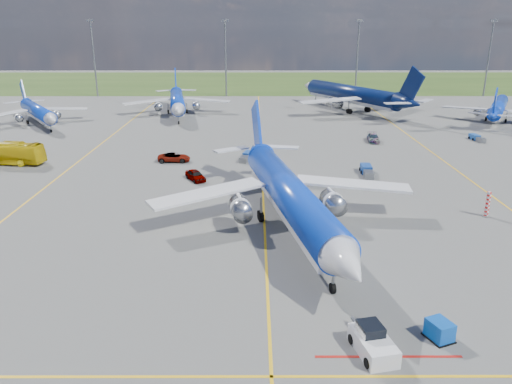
{
  "coord_description": "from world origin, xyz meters",
  "views": [
    {
      "loc": [
        -1.03,
        -46.39,
        21.4
      ],
      "look_at": [
        -0.95,
        5.07,
        4.0
      ],
      "focal_mm": 35.0,
      "sensor_mm": 36.0,
      "label": 1
    }
  ],
  "objects_px": {
    "warning_post": "(487,204)",
    "main_airliner": "(289,228)",
    "pushback_tug": "(373,342)",
    "bg_jet_nw": "(39,124)",
    "bg_jet_n": "(350,111)",
    "service_car_a": "(195,175)",
    "uld_container": "(440,330)",
    "service_car_c": "(373,138)",
    "baggage_tug_e": "(477,138)",
    "bg_jet_nnw": "(178,115)",
    "baggage_tug_w": "(367,171)",
    "bg_jet_ne": "(496,120)",
    "baggage_tug_c": "(247,156)",
    "service_car_b": "(174,157)",
    "apron_bus": "(4,153)"
  },
  "relations": [
    {
      "from": "warning_post",
      "to": "service_car_c",
      "type": "height_order",
      "value": "warning_post"
    },
    {
      "from": "main_airliner",
      "to": "service_car_a",
      "type": "xyz_separation_m",
      "value": [
        -12.34,
        17.84,
        0.74
      ]
    },
    {
      "from": "bg_jet_n",
      "to": "main_airliner",
      "type": "relative_size",
      "value": 1.11
    },
    {
      "from": "service_car_a",
      "to": "pushback_tug",
      "type": "bearing_deg",
      "value": -97.37
    },
    {
      "from": "warning_post",
      "to": "pushback_tug",
      "type": "distance_m",
      "value": 31.79
    },
    {
      "from": "main_airliner",
      "to": "baggage_tug_e",
      "type": "xyz_separation_m",
      "value": [
        39.04,
        43.55,
        0.48
      ]
    },
    {
      "from": "service_car_c",
      "to": "baggage_tug_w",
      "type": "distance_m",
      "value": 22.53
    },
    {
      "from": "bg_jet_nnw",
      "to": "apron_bus",
      "type": "relative_size",
      "value": 2.94
    },
    {
      "from": "bg_jet_ne",
      "to": "pushback_tug",
      "type": "relative_size",
      "value": 5.83
    },
    {
      "from": "main_airliner",
      "to": "service_car_b",
      "type": "height_order",
      "value": "main_airliner"
    },
    {
      "from": "warning_post",
      "to": "main_airliner",
      "type": "bearing_deg",
      "value": -171.19
    },
    {
      "from": "pushback_tug",
      "to": "service_car_c",
      "type": "height_order",
      "value": "pushback_tug"
    },
    {
      "from": "bg_jet_n",
      "to": "service_car_c",
      "type": "xyz_separation_m",
      "value": [
        -2.09,
        -35.37,
        0.75
      ]
    },
    {
      "from": "bg_jet_nw",
      "to": "service_car_b",
      "type": "bearing_deg",
      "value": -76.84
    },
    {
      "from": "apron_bus",
      "to": "bg_jet_ne",
      "type": "bearing_deg",
      "value": -62.09
    },
    {
      "from": "bg_jet_nnw",
      "to": "main_airliner",
      "type": "relative_size",
      "value": 0.88
    },
    {
      "from": "main_airliner",
      "to": "apron_bus",
      "type": "bearing_deg",
      "value": 137.63
    },
    {
      "from": "warning_post",
      "to": "main_airliner",
      "type": "distance_m",
      "value": 23.61
    },
    {
      "from": "service_car_a",
      "to": "bg_jet_nw",
      "type": "bearing_deg",
      "value": 103.36
    },
    {
      "from": "main_airliner",
      "to": "service_car_a",
      "type": "height_order",
      "value": "main_airliner"
    },
    {
      "from": "pushback_tug",
      "to": "baggage_tug_w",
      "type": "bearing_deg",
      "value": 66.17
    },
    {
      "from": "uld_container",
      "to": "baggage_tug_c",
      "type": "bearing_deg",
      "value": 83.74
    },
    {
      "from": "baggage_tug_c",
      "to": "baggage_tug_w",
      "type": "bearing_deg",
      "value": -10.31
    },
    {
      "from": "bg_jet_n",
      "to": "baggage_tug_w",
      "type": "bearing_deg",
      "value": 54.01
    },
    {
      "from": "bg_jet_nw",
      "to": "baggage_tug_w",
      "type": "distance_m",
      "value": 75.9
    },
    {
      "from": "bg_jet_nw",
      "to": "baggage_tug_w",
      "type": "bearing_deg",
      "value": -65.63
    },
    {
      "from": "service_car_c",
      "to": "baggage_tug_w",
      "type": "xyz_separation_m",
      "value": [
        -5.84,
        -21.76,
        -0.2
      ]
    },
    {
      "from": "uld_container",
      "to": "service_car_c",
      "type": "height_order",
      "value": "service_car_c"
    },
    {
      "from": "bg_jet_nnw",
      "to": "main_airliner",
      "type": "distance_m",
      "value": 75.65
    },
    {
      "from": "bg_jet_nw",
      "to": "bg_jet_n",
      "type": "bearing_deg",
      "value": -20.76
    },
    {
      "from": "pushback_tug",
      "to": "uld_container",
      "type": "height_order",
      "value": "pushback_tug"
    },
    {
      "from": "uld_container",
      "to": "baggage_tug_w",
      "type": "xyz_separation_m",
      "value": [
        3.58,
        41.11,
        -0.15
      ]
    },
    {
      "from": "warning_post",
      "to": "pushback_tug",
      "type": "bearing_deg",
      "value": -126.76
    },
    {
      "from": "service_car_b",
      "to": "pushback_tug",
      "type": "bearing_deg",
      "value": -157.6
    },
    {
      "from": "service_car_c",
      "to": "baggage_tug_e",
      "type": "bearing_deg",
      "value": 9.41
    },
    {
      "from": "warning_post",
      "to": "pushback_tug",
      "type": "xyz_separation_m",
      "value": [
        -19.02,
        -25.46,
        -0.73
      ]
    },
    {
      "from": "main_airliner",
      "to": "service_car_b",
      "type": "distance_m",
      "value": 32.78
    },
    {
      "from": "main_airliner",
      "to": "uld_container",
      "type": "bearing_deg",
      "value": -76.26
    },
    {
      "from": "bg_jet_nw",
      "to": "bg_jet_n",
      "type": "relative_size",
      "value": 0.68
    },
    {
      "from": "bg_jet_ne",
      "to": "service_car_b",
      "type": "distance_m",
      "value": 78.71
    },
    {
      "from": "bg_jet_nnw",
      "to": "bg_jet_ne",
      "type": "distance_m",
      "value": 75.85
    },
    {
      "from": "uld_container",
      "to": "service_car_c",
      "type": "xyz_separation_m",
      "value": [
        9.42,
        62.87,
        0.04
      ]
    },
    {
      "from": "bg_jet_nnw",
      "to": "service_car_a",
      "type": "xyz_separation_m",
      "value": [
        10.55,
        -54.27,
        0.74
      ]
    },
    {
      "from": "service_car_b",
      "to": "uld_container",
      "type": "bearing_deg",
      "value": -152.07
    },
    {
      "from": "baggage_tug_w",
      "to": "apron_bus",
      "type": "bearing_deg",
      "value": 177.76
    },
    {
      "from": "service_car_b",
      "to": "baggage_tug_w",
      "type": "bearing_deg",
      "value": -104.28
    },
    {
      "from": "bg_jet_ne",
      "to": "main_airliner",
      "type": "bearing_deg",
      "value": 79.64
    },
    {
      "from": "bg_jet_nnw",
      "to": "baggage_tug_c",
      "type": "height_order",
      "value": "bg_jet_nnw"
    },
    {
      "from": "baggage_tug_e",
      "to": "uld_container",
      "type": "bearing_deg",
      "value": -120.67
    },
    {
      "from": "bg_jet_nw",
      "to": "bg_jet_ne",
      "type": "xyz_separation_m",
      "value": [
        104.71,
        4.94,
        0.0
      ]
    }
  ]
}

